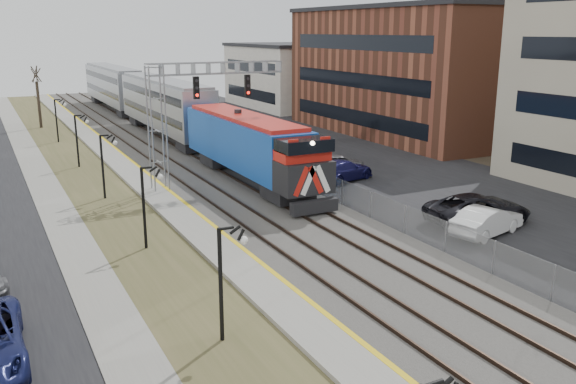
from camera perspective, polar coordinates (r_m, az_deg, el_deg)
sidewalk at (r=45.66m, az=-22.09°, el=1.07°), size 2.00×120.00×0.08m
grass_median at (r=45.99m, az=-18.38°, el=1.49°), size 4.00×120.00×0.06m
platform at (r=46.48m, az=-14.75°, el=2.01°), size 2.00×120.00×0.24m
ballast_bed at (r=47.75m, az=-8.90°, el=2.64°), size 8.00×120.00×0.20m
parking_lot at (r=52.66m, az=3.61°, el=3.84°), size 16.00×120.00×0.04m
platform_edge at (r=46.64m, az=-13.71°, el=2.28°), size 0.24×120.00×0.01m
track_near at (r=47.15m, az=-11.21°, el=2.59°), size 1.58×120.00×0.15m
track_far at (r=48.19m, az=-7.21°, el=3.03°), size 1.58×120.00×0.15m
train at (r=63.34m, az=-12.47°, el=8.02°), size 3.00×63.05×5.33m
signal_gantry at (r=39.44m, az=-9.82°, el=8.13°), size 9.00×1.07×8.15m
lampposts at (r=29.56m, az=-13.47°, el=-1.40°), size 0.14×62.14×4.00m
fence at (r=49.05m, az=-4.26°, el=3.94°), size 0.04×120.00×1.60m
buildings_east at (r=57.42m, az=18.06°, el=10.40°), size 16.00×76.00×15.00m
car_lot_b at (r=32.40m, az=18.12°, el=-2.64°), size 4.75×2.62×1.48m
car_lot_c at (r=34.12m, az=17.35°, el=-1.59°), size 6.04×3.23×1.61m
car_lot_d at (r=42.10m, az=5.11°, el=1.99°), size 5.39×3.47×1.45m
car_lot_e at (r=45.02m, az=4.80°, el=2.72°), size 3.90×2.00×1.27m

